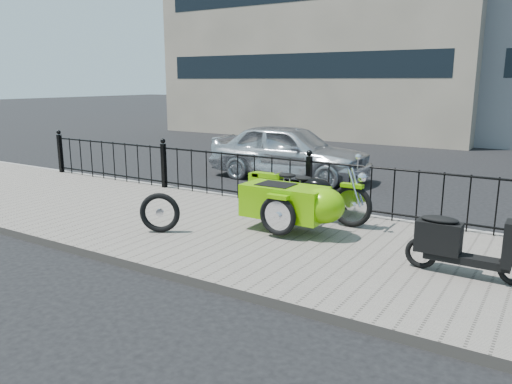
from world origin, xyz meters
The scene contains 9 objects.
ground centered at (0.00, 0.00, 0.00)m, with size 120.00×120.00×0.00m, color black.
sidewalk centered at (0.00, -0.50, 0.06)m, with size 30.00×3.80×0.12m, color slate.
curb centered at (0.00, 1.44, 0.06)m, with size 30.00×0.10×0.12m, color gray.
iron_fence centered at (0.00, 1.30, 0.59)m, with size 14.11×0.11×1.08m.
building_tan centered at (-6.00, 15.99, 6.00)m, with size 14.00×8.01×12.00m.
motorcycle_sidecar centered at (0.48, -0.02, 0.59)m, with size 2.28×1.48×0.98m.
scooter centered at (2.93, -0.63, 0.50)m, with size 1.45×0.42×0.98m.
spare_tire centered at (-1.28, -1.24, 0.43)m, with size 0.62×0.62×0.09m, color black.
sedan_car centered at (-1.93, 4.14, 0.69)m, with size 1.63×4.05×1.38m, color silver.
Camera 1 is at (3.89, -6.72, 2.41)m, focal length 35.00 mm.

